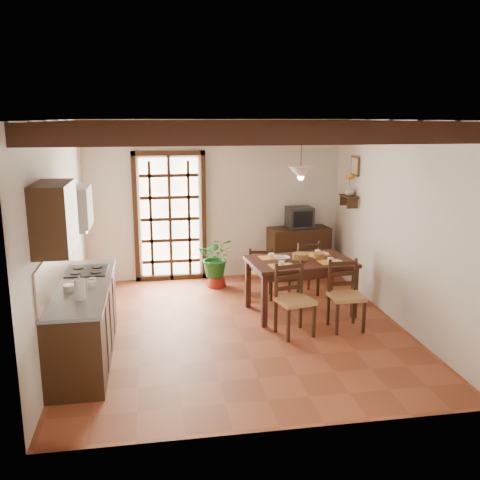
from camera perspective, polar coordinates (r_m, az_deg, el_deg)
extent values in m
plane|color=brown|center=(7.46, -0.26, -9.36)|extent=(5.00, 5.00, 0.00)
cube|color=silver|center=(9.48, -2.69, 4.26)|extent=(4.50, 0.02, 2.80)
cube|color=silver|center=(4.67, 4.66, -4.94)|extent=(4.50, 0.02, 2.80)
cube|color=silver|center=(7.05, -18.63, 0.56)|extent=(0.02, 5.00, 2.80)
cube|color=silver|center=(7.72, 16.46, 1.74)|extent=(0.02, 5.00, 2.80)
cube|color=white|center=(6.90, -0.28, 12.70)|extent=(4.50, 5.00, 0.02)
cube|color=black|center=(4.84, 3.77, 11.25)|extent=(4.50, 0.14, 0.20)
cube|color=black|center=(5.66, 1.80, 11.52)|extent=(4.50, 0.14, 0.20)
cube|color=black|center=(6.48, 0.33, 11.71)|extent=(4.50, 0.14, 0.20)
cube|color=black|center=(7.31, -0.82, 11.85)|extent=(4.50, 0.14, 0.20)
cube|color=black|center=(8.14, -1.73, 11.96)|extent=(4.50, 0.14, 0.20)
cube|color=black|center=(8.98, -2.47, 12.05)|extent=(4.50, 0.14, 0.20)
cube|color=white|center=(9.46, -7.48, 2.31)|extent=(1.01, 0.02, 2.11)
cube|color=black|center=(9.27, -7.68, 9.19)|extent=(1.26, 0.10, 0.08)
cube|color=black|center=(9.41, -11.06, 2.12)|extent=(0.08, 0.10, 2.28)
cube|color=black|center=(9.45, -3.89, 2.37)|extent=(0.08, 0.10, 2.28)
cube|color=black|center=(9.39, -7.47, 2.23)|extent=(1.01, 0.03, 2.02)
cube|color=black|center=(6.71, -16.26, -8.48)|extent=(0.60, 2.20, 0.88)
cube|color=slate|center=(6.56, -16.52, -4.73)|extent=(0.64, 2.25, 0.04)
cube|color=tan|center=(6.54, -19.13, -2.87)|extent=(0.02, 2.20, 0.50)
cube|color=black|center=(5.68, -19.20, 2.28)|extent=(0.35, 0.80, 0.70)
cube|color=white|center=(6.91, -17.26, 3.37)|extent=(0.38, 0.60, 0.50)
cube|color=silver|center=(6.96, -17.11, 1.17)|extent=(0.32, 0.55, 0.04)
cube|color=black|center=(7.07, -16.01, -3.20)|extent=(0.50, 0.55, 0.02)
cylinder|color=white|center=(5.99, -16.73, -5.11)|extent=(0.11, 0.11, 0.24)
cylinder|color=silver|center=(6.32, -17.71, -5.00)|extent=(0.14, 0.14, 0.10)
cube|color=#351811|center=(7.84, 6.46, -2.31)|extent=(1.57, 1.09, 0.05)
cube|color=#351811|center=(7.86, 6.44, -2.87)|extent=(1.41, 0.98, 0.11)
cube|color=#351811|center=(8.57, 9.61, -3.87)|extent=(0.08, 0.08, 0.75)
cube|color=#351811|center=(8.12, 0.84, -4.65)|extent=(0.08, 0.08, 0.75)
cube|color=#351811|center=(7.87, 12.11, -5.53)|extent=(0.08, 0.08, 0.75)
cube|color=#351811|center=(7.37, 2.62, -6.52)|extent=(0.08, 0.08, 0.75)
cube|color=#B2844B|center=(7.11, 5.88, -6.47)|extent=(0.53, 0.51, 0.05)
cube|color=black|center=(7.18, 5.23, -4.22)|extent=(0.44, 0.14, 0.48)
cube|color=black|center=(7.19, 5.84, -8.25)|extent=(0.51, 0.49, 0.47)
cube|color=#B2844B|center=(7.40, 11.28, -5.93)|extent=(0.44, 0.42, 0.05)
cube|color=black|center=(7.48, 10.87, -3.77)|extent=(0.44, 0.04, 0.48)
cube|color=black|center=(7.48, 11.20, -7.62)|extent=(0.42, 0.40, 0.47)
cube|color=#B2844B|center=(8.52, 2.17, -3.49)|extent=(0.44, 0.43, 0.05)
cube|color=black|center=(8.31, 2.25, -2.37)|extent=(0.39, 0.09, 0.43)
cube|color=black|center=(8.58, 2.16, -4.84)|extent=(0.42, 0.40, 0.42)
cube|color=#B2844B|center=(8.75, 6.82, -2.94)|extent=(0.48, 0.47, 0.05)
cube|color=black|center=(8.55, 7.37, -1.76)|extent=(0.42, 0.11, 0.46)
cube|color=black|center=(8.81, 6.78, -4.34)|extent=(0.46, 0.44, 0.45)
cube|color=orange|center=(7.51, 4.23, -2.34)|extent=(0.34, 0.25, 0.01)
cube|color=orange|center=(7.71, 9.59, -2.07)|extent=(0.34, 0.25, 0.01)
cube|color=orange|center=(7.95, 3.44, -1.47)|extent=(0.34, 0.25, 0.01)
cube|color=orange|center=(8.14, 8.54, -1.24)|extent=(0.34, 0.25, 0.01)
cylinder|color=olive|center=(7.81, 6.48, -1.43)|extent=(0.23, 0.23, 0.10)
imported|color=white|center=(7.78, 4.51, -1.97)|extent=(0.26, 0.26, 0.05)
cube|color=black|center=(9.69, 6.26, -1.32)|extent=(1.11, 0.59, 0.91)
cube|color=black|center=(9.55, 6.35, 2.43)|extent=(0.45, 0.41, 0.37)
cube|color=black|center=(9.37, 6.67, 2.22)|extent=(0.35, 0.04, 0.28)
cube|color=white|center=(9.71, 6.19, 6.49)|extent=(0.25, 0.03, 0.32)
cone|color=maroon|center=(9.17, -2.50, -4.33)|extent=(0.33, 0.33, 0.20)
imported|color=#144C19|center=(9.04, -2.53, -1.54)|extent=(1.76, 1.56, 1.79)
cube|color=black|center=(9.10, 11.54, 4.60)|extent=(0.20, 0.42, 0.03)
cube|color=black|center=(8.96, 11.90, 3.87)|extent=(0.18, 0.03, 0.18)
cube|color=black|center=(9.27, 11.14, 4.21)|extent=(0.18, 0.03, 0.18)
imported|color=#B2BFB2|center=(9.09, 11.57, 5.23)|extent=(0.15, 0.15, 0.15)
sphere|color=orange|center=(9.06, 11.63, 6.54)|extent=(0.14, 0.14, 0.14)
cylinder|color=#144C19|center=(9.08, 11.59, 5.60)|extent=(0.01, 0.01, 0.28)
cube|color=brown|center=(9.08, 12.19, 7.73)|extent=(0.03, 0.32, 0.32)
cube|color=#C3B292|center=(9.07, 12.10, 7.73)|extent=(0.01, 0.26, 0.26)
cylinder|color=black|center=(7.67, 6.57, 10.02)|extent=(0.01, 0.01, 0.70)
cone|color=beige|center=(7.70, 6.50, 7.27)|extent=(0.36, 0.36, 0.14)
sphere|color=#FFD88C|center=(7.71, 6.49, 6.68)|extent=(0.09, 0.09, 0.09)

